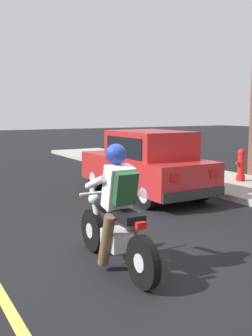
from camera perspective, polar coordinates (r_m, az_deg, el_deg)
The scene contains 5 objects.
ground_plane at distance 5.58m, azimuth 0.59°, elevation -12.96°, with size 80.00×80.00×0.00m, color black.
sidewalk_curb at distance 10.91m, azimuth 15.64°, elevation -2.40°, with size 2.60×22.00×0.14m, color #ADAAA3.
motorcycle_with_rider at distance 5.05m, azimuth -1.51°, elevation -7.16°, with size 0.56×2.02×1.62m.
car_hatchback at distance 9.44m, azimuth 2.90°, elevation 0.56°, with size 1.68×3.80×1.57m.
fire_hydrant at distance 11.14m, azimuth 16.34°, elevation 0.39°, with size 0.36×0.24×0.88m.
Camera 1 is at (-2.65, -4.48, 2.01)m, focal length 42.00 mm.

